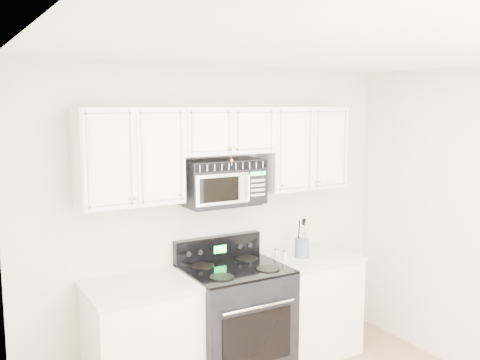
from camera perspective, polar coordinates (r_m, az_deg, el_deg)
room at (r=3.33m, az=11.35°, el=-9.40°), size 3.51×3.51×2.61m
base_cabinet_left at (r=4.44m, az=-10.34°, el=-16.88°), size 0.86×0.65×0.92m
base_cabinet_right at (r=5.15m, az=7.17°, el=-13.24°), size 0.86×0.65×0.92m
range at (r=4.69m, az=-0.55°, el=-14.57°), size 0.83×0.75×1.14m
upper_cabinets at (r=4.50m, az=-1.81°, el=3.51°), size 2.44×0.37×0.75m
microwave at (r=4.52m, az=-1.85°, el=-0.22°), size 0.69×0.39×0.38m
utensil_crock at (r=4.90m, az=6.64°, el=-7.16°), size 0.13×0.13×0.35m
shaker_salt at (r=4.80m, az=4.76°, el=-7.96°), size 0.04×0.04×0.09m
shaker_pepper at (r=4.82m, az=3.90°, el=-7.82°), size 0.04×0.04×0.10m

